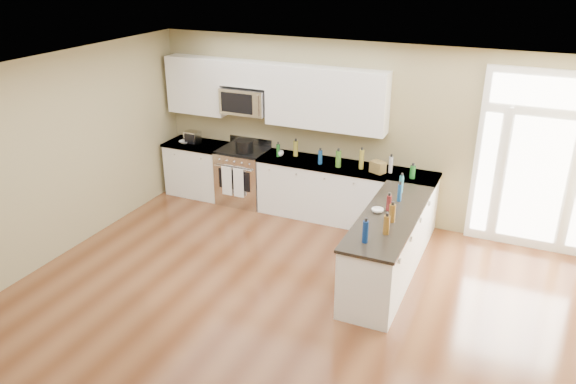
{
  "coord_description": "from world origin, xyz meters",
  "views": [
    {
      "loc": [
        2.34,
        -4.15,
        4.02
      ],
      "look_at": [
        -0.39,
        2.0,
        1.12
      ],
      "focal_mm": 35.0,
      "sensor_mm": 36.0,
      "label": 1
    }
  ],
  "objects": [
    {
      "name": "upper_cabinet_short",
      "position": [
        -1.95,
        3.83,
        2.2
      ],
      "size": [
        0.82,
        0.33,
        0.4
      ],
      "primitive_type": "cube",
      "color": "white",
      "rests_on": "room_shell"
    },
    {
      "name": "cup_counter",
      "position": [
        -1.28,
        3.68,
        0.98
      ],
      "size": [
        0.14,
        0.14,
        0.09
      ],
      "primitive_type": "imported",
      "rotation": [
        0.0,
        0.0,
        0.31
      ],
      "color": "white",
      "rests_on": "back_cabinet_right"
    },
    {
      "name": "cardboard_box",
      "position": [
        0.37,
        3.6,
        1.03
      ],
      "size": [
        0.26,
        0.23,
        0.17
      ],
      "primitive_type": "cube",
      "rotation": [
        0.0,
        0.0,
        -0.41
      ],
      "color": "brown",
      "rests_on": "back_cabinet_right"
    },
    {
      "name": "back_cabinet_right",
      "position": [
        -0.16,
        3.69,
        0.44
      ],
      "size": [
        2.85,
        0.66,
        0.94
      ],
      "color": "white",
      "rests_on": "ground"
    },
    {
      "name": "room_shell",
      "position": [
        0.0,
        0.0,
        1.71
      ],
      "size": [
        8.0,
        8.0,
        8.0
      ],
      "color": "#988C60",
      "rests_on": "ground"
    },
    {
      "name": "entry_door",
      "position": [
        2.55,
        3.95,
        1.3
      ],
      "size": [
        1.7,
        0.1,
        2.6
      ],
      "color": "white",
      "rests_on": "ground"
    },
    {
      "name": "peninsula_cabinet",
      "position": [
        0.93,
        2.24,
        0.43
      ],
      "size": [
        0.69,
        2.32,
        0.94
      ],
      "color": "white",
      "rests_on": "ground"
    },
    {
      "name": "stockpot",
      "position": [
        -1.88,
        3.58,
        1.06
      ],
      "size": [
        0.36,
        0.36,
        0.22
      ],
      "primitive_type": "cylinder",
      "rotation": [
        0.0,
        0.0,
        0.31
      ],
      "color": "black",
      "rests_on": "kitchen_range"
    },
    {
      "name": "back_cabinet_left",
      "position": [
        -2.87,
        3.69,
        0.44
      ],
      "size": [
        1.1,
        0.66,
        0.94
      ],
      "color": "white",
      "rests_on": "ground"
    },
    {
      "name": "upper_cabinet_left",
      "position": [
        -2.88,
        3.83,
        1.93
      ],
      "size": [
        1.04,
        0.33,
        0.95
      ],
      "primitive_type": "cube",
      "color": "white",
      "rests_on": "room_shell"
    },
    {
      "name": "upper_cabinet_right",
      "position": [
        -0.57,
        3.83,
        1.93
      ],
      "size": [
        1.94,
        0.33,
        0.95
      ],
      "primitive_type": "cube",
      "color": "white",
      "rests_on": "room_shell"
    },
    {
      "name": "counter_bottles",
      "position": [
        0.3,
        2.97,
        1.06
      ],
      "size": [
        2.37,
        2.46,
        0.3
      ],
      "color": "#19591E",
      "rests_on": "back_cabinet_right"
    },
    {
      "name": "kitchen_range",
      "position": [
        -1.97,
        3.69,
        0.48
      ],
      "size": [
        0.8,
        0.71,
        1.08
      ],
      "color": "silver",
      "rests_on": "ground"
    },
    {
      "name": "bowl_left",
      "position": [
        -3.07,
        3.61,
        0.96
      ],
      "size": [
        0.19,
        0.19,
        0.04
      ],
      "primitive_type": "imported",
      "rotation": [
        0.0,
        0.0,
        0.07
      ],
      "color": "white",
      "rests_on": "back_cabinet_left"
    },
    {
      "name": "toaster_oven",
      "position": [
        -2.95,
        3.67,
        1.05
      ],
      "size": [
        0.26,
        0.22,
        0.21
      ],
      "primitive_type": "cube",
      "rotation": [
        0.0,
        0.0,
        -0.09
      ],
      "color": "silver",
      "rests_on": "back_cabinet_left"
    },
    {
      "name": "microwave",
      "position": [
        -1.95,
        3.8,
        1.76
      ],
      "size": [
        0.78,
        0.41,
        0.42
      ],
      "color": "silver",
      "rests_on": "room_shell"
    },
    {
      "name": "ground",
      "position": [
        0.0,
        0.0,
        0.0
      ],
      "size": [
        8.0,
        8.0,
        0.0
      ],
      "primitive_type": "plane",
      "color": "#572E18"
    },
    {
      "name": "bowl_peninsula",
      "position": [
        0.75,
        2.24,
        0.96
      ],
      "size": [
        0.18,
        0.18,
        0.05
      ],
      "primitive_type": "imported",
      "rotation": [
        0.0,
        0.0,
        0.22
      ],
      "color": "white",
      "rests_on": "peninsula_cabinet"
    }
  ]
}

